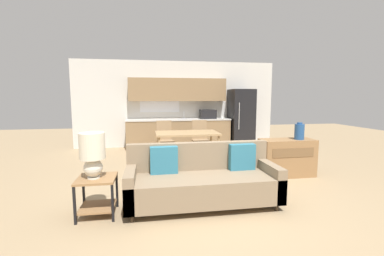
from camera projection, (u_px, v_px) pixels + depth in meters
The scene contains 12 objects.
ground_plane at pixel (212, 202), 3.85m from camera, with size 20.00×20.00×0.00m, color #9E8460.
wall_back at pixel (177, 104), 8.22m from camera, with size 6.40×0.07×2.70m.
kitchen_counter at pixel (179, 121), 7.99m from camera, with size 3.20×0.65×2.15m.
refrigerator at pixel (241, 118), 8.19m from camera, with size 0.70×0.79×1.82m.
dining_table at pixel (187, 135), 5.99m from camera, with size 1.45×0.83×0.76m.
couch at pixel (202, 181), 3.77m from camera, with size 2.17×0.80×0.88m.
side_table at pixel (97, 190), 3.41m from camera, with size 0.49×0.49×0.52m.
table_lamp at pixel (92, 152), 3.32m from camera, with size 0.32×0.32×0.60m.
credenza at pixel (287, 157), 5.14m from camera, with size 1.06×0.46×0.74m.
vase at pixel (299, 132), 5.06m from camera, with size 0.18×0.18×0.34m.
dining_chair_far_left at pixel (165, 138), 6.69m from camera, with size 0.46×0.46×0.96m.
dining_chair_far_right at pixel (200, 137), 6.82m from camera, with size 0.43×0.43×0.96m.
Camera 1 is at (-0.90, -3.59, 1.58)m, focal length 24.00 mm.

